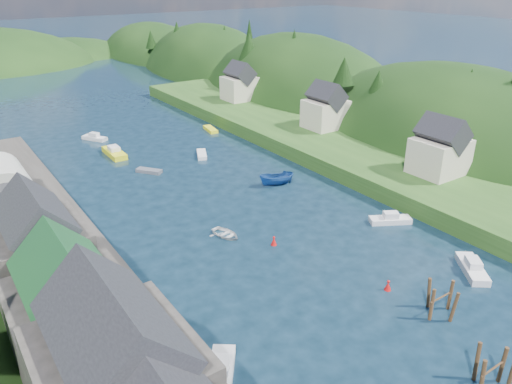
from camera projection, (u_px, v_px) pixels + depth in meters
ground at (177, 169)px, 78.86m from camera, size 600.00×600.00×0.00m
hillside_right at (298, 129)px, 123.98m from camera, size 36.00×245.56×48.00m
far_hills at (27, 92)px, 177.31m from camera, size 103.00×68.00×44.00m
hill_trees at (140, 81)px, 86.58m from camera, size 93.06×148.91×12.43m
quay_left at (81, 317)px, 43.43m from camera, size 12.00×110.00×2.00m
quayside_buildings at (102, 366)px, 29.67m from camera, size 8.00×35.84×12.90m
boat_sheds at (6, 202)px, 54.98m from camera, size 7.00×21.00×7.50m
terrace_right at (338, 149)px, 83.77m from camera, size 16.00×120.00×2.40m
right_bank_cottages at (320, 109)px, 89.72m from camera, size 9.00×59.24×8.41m
piling_cluster_near at (492, 374)px, 36.75m from camera, size 3.06×2.87×3.92m
piling_cluster_far at (441, 302)px, 44.96m from camera, size 3.15×2.95×3.68m
channel_buoy_near at (388, 286)px, 48.69m from camera, size 0.70×0.70×1.10m
channel_buoy_far at (274, 241)px, 56.71m from camera, size 0.70×0.70×1.10m
moored_boats at (280, 240)px, 56.73m from camera, size 35.58×94.20×2.18m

